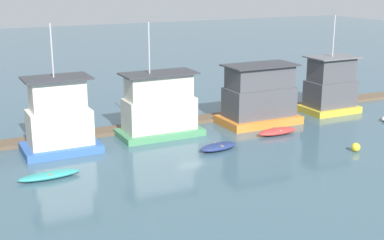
{
  "coord_description": "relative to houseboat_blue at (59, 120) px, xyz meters",
  "views": [
    {
      "loc": [
        -18.31,
        -37.97,
        12.62
      ],
      "look_at": [
        0.0,
        -1.0,
        1.4
      ],
      "focal_mm": 50.0,
      "sensor_mm": 36.0,
      "label": 1
    }
  ],
  "objects": [
    {
      "name": "buoy_yellow",
      "position": [
        19.49,
        -9.79,
        -2.04
      ],
      "size": [
        0.67,
        0.67,
        0.67
      ],
      "primitive_type": "sphere",
      "color": "yellow",
      "rests_on": "ground_plane"
    },
    {
      "name": "houseboat_blue",
      "position": [
        0.0,
        0.0,
        0.0
      ],
      "size": [
        5.52,
        3.78,
        9.39
      ],
      "color": "#3866B7",
      "rests_on": "ground_plane"
    },
    {
      "name": "dinghy_teal",
      "position": [
        -1.97,
        -5.23,
        -2.14
      ],
      "size": [
        4.03,
        1.27,
        0.45
      ],
      "color": "teal",
      "rests_on": "ground_plane"
    },
    {
      "name": "dinghy_red",
      "position": [
        16.8,
        -3.64,
        -2.09
      ],
      "size": [
        3.63,
        1.28,
        0.55
      ],
      "color": "red",
      "rests_on": "ground_plane"
    },
    {
      "name": "dinghy_navy",
      "position": [
        10.54,
        -4.99,
        -2.11
      ],
      "size": [
        3.26,
        1.68,
        0.52
      ],
      "color": "navy",
      "rests_on": "ground_plane"
    },
    {
      "name": "houseboat_green",
      "position": [
        8.14,
        0.5,
        -0.08
      ],
      "size": [
        6.68,
        3.63,
        9.14
      ],
      "color": "#4C9360",
      "rests_on": "ground_plane"
    },
    {
      "name": "ground_plane",
      "position": [
        10.31,
        -0.06,
        -2.37
      ],
      "size": [
        200.0,
        200.0,
        0.0
      ],
      "primitive_type": "plane",
      "color": "#426070"
    },
    {
      "name": "houseboat_yellow",
      "position": [
        25.64,
        0.44,
        0.04
      ],
      "size": [
        5.07,
        3.53,
        9.09
      ],
      "color": "gold",
      "rests_on": "ground_plane"
    },
    {
      "name": "dock_walkway",
      "position": [
        10.31,
        2.99,
        -2.22
      ],
      "size": [
        51.0,
        1.94,
        0.3
      ],
      "primitive_type": "cube",
      "color": "brown",
      "rests_on": "ground_plane"
    },
    {
      "name": "houseboat_orange",
      "position": [
        17.37,
        0.0,
        0.01
      ],
      "size": [
        6.84,
        3.97,
        5.22
      ],
      "color": "orange",
      "rests_on": "ground_plane"
    }
  ]
}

